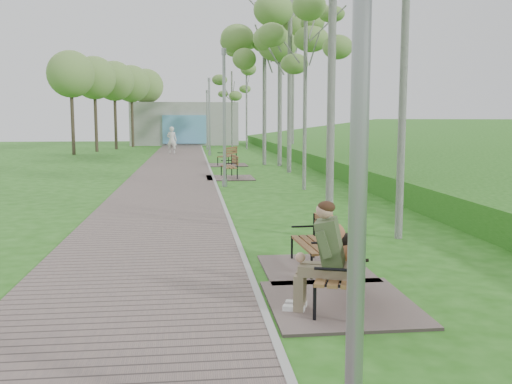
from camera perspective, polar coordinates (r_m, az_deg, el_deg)
walkway at (r=26.33m, az=-8.31°, el=1.91°), size 3.50×67.00×0.04m
kerb at (r=26.33m, az=-4.50°, el=1.97°), size 0.10×67.00×0.05m
embankment at (r=27.97m, az=21.02°, el=1.77°), size 14.00×70.00×1.60m
building_north at (r=55.68m, az=-7.15°, el=6.79°), size 10.00×5.20×4.00m
bench_main at (r=7.67m, az=7.94°, el=-7.89°), size 1.93×2.14×1.68m
bench_second at (r=9.49m, az=5.73°, el=-6.64°), size 1.70×1.89×1.04m
bench_third at (r=23.83m, az=-2.70°, el=1.91°), size 1.95×2.17×1.20m
bench_far at (r=30.55m, az=-2.89°, el=3.11°), size 2.00×2.22×1.23m
lamp_post_near at (r=3.85m, az=10.34°, el=7.61°), size 0.21×0.21×5.36m
lamp_post_second at (r=20.77m, az=-3.19°, el=6.90°), size 0.19×0.19×4.97m
lamp_post_third at (r=38.78m, az=-4.68°, el=7.24°), size 0.20×0.20×5.19m
lamp_post_far at (r=45.70m, az=-4.90°, el=6.97°), size 0.18×0.18×4.72m
pedestrian_near at (r=41.09m, az=-8.42°, el=5.15°), size 0.78×0.59×1.93m
birch_mid_b at (r=26.80m, az=3.44°, el=16.99°), size 2.67×2.67×8.89m
birch_mid_c at (r=20.18m, az=5.00°, el=15.59°), size 2.28×2.28×6.86m
birch_far_a at (r=30.44m, az=2.44°, el=16.63°), size 2.98×2.98×9.42m
birch_far_b at (r=31.11m, az=0.87°, el=15.65°), size 2.81×2.81×8.88m
birch_far_c at (r=38.13m, az=3.76°, el=17.85°), size 2.87×2.87×12.03m
birch_distant_a at (r=49.57m, az=-2.44°, el=10.61°), size 2.25×2.25×6.76m
birch_distant_b at (r=46.92m, az=-0.96°, el=13.28°), size 2.24×2.24×9.34m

